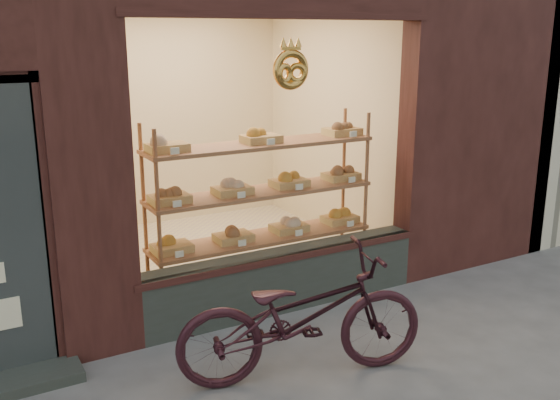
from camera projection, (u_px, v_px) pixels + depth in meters
display_shelf at (262, 208)px, 5.87m from camera, size 2.20×0.45×1.70m
bicycle at (302, 316)px, 4.47m from camera, size 1.92×1.09×0.96m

